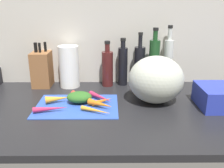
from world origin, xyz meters
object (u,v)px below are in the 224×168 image
at_px(carrot_3, 50,109).
at_px(bottle_3, 154,63).
at_px(carrot_2, 101,97).
at_px(paper_towel_roll, 69,67).
at_px(bottle_0, 107,68).
at_px(carrot_5, 102,101).
at_px(carrot_1, 57,99).
at_px(carrot_6, 100,104).
at_px(bottle_2, 139,66).
at_px(carrot_0, 82,97).
at_px(knife_block, 42,69).
at_px(bottle_4, 168,61).
at_px(cutting_board, 77,105).
at_px(bottle_1, 123,65).
at_px(winter_squash, 156,80).
at_px(carrot_4, 96,110).

relative_size(carrot_3, bottle_3, 0.45).
bearing_deg(carrot_2, paper_towel_roll, 129.04).
xyz_separation_m(carrot_2, bottle_0, (0.03, 0.24, 0.09)).
bearing_deg(carrot_5, carrot_1, 175.14).
xyz_separation_m(carrot_6, bottle_2, (0.22, 0.33, 0.10)).
distance_m(carrot_1, paper_towel_roll, 0.28).
xyz_separation_m(carrot_0, bottle_0, (0.13, 0.24, 0.09)).
bearing_deg(carrot_1, knife_block, 116.57).
distance_m(carrot_2, bottle_4, 0.49).
xyz_separation_m(cutting_board, bottle_1, (0.24, 0.32, 0.12)).
bearing_deg(carrot_0, carrot_2, -5.89).
xyz_separation_m(winter_squash, bottle_1, (-0.15, 0.27, 0.00)).
distance_m(carrot_2, carrot_3, 0.26).
distance_m(carrot_0, carrot_6, 0.14).
bearing_deg(carrot_6, carrot_3, -169.12).
xyz_separation_m(carrot_4, carrot_6, (0.02, 0.06, 0.01)).
height_order(carrot_1, carrot_2, carrot_1).
bearing_deg(carrot_1, carrot_5, -4.86).
bearing_deg(carrot_0, carrot_1, -163.22).
distance_m(paper_towel_roll, bottle_4, 0.58).
bearing_deg(bottle_3, winter_squash, -96.59).
bearing_deg(bottle_3, carrot_5, -138.53).
height_order(paper_towel_roll, bottle_0, bottle_0).
height_order(carrot_6, knife_block, knife_block).
bearing_deg(cutting_board, carrot_1, 163.46).
bearing_deg(bottle_2, carrot_1, -148.24).
distance_m(carrot_4, carrot_6, 0.06).
bearing_deg(bottle_4, knife_block, -179.23).
xyz_separation_m(cutting_board, bottle_0, (0.14, 0.30, 0.11)).
distance_m(carrot_4, bottle_2, 0.47).
xyz_separation_m(carrot_1, knife_block, (-0.14, 0.28, 0.08)).
height_order(carrot_5, bottle_1, bottle_1).
height_order(carrot_3, bottle_0, bottle_0).
bearing_deg(bottle_2, paper_towel_roll, -178.85).
bearing_deg(carrot_5, bottle_1, 69.61).
height_order(winter_squash, paper_towel_roll, paper_towel_roll).
xyz_separation_m(knife_block, bottle_2, (0.57, -0.01, 0.02)).
height_order(carrot_5, bottle_3, bottle_3).
height_order(carrot_4, knife_block, knife_block).
bearing_deg(paper_towel_roll, carrot_4, -65.48).
bearing_deg(bottle_4, carrot_5, -141.09).
bearing_deg(carrot_4, knife_block, 129.95).
bearing_deg(bottle_2, carrot_0, -143.60).
relative_size(carrot_0, carrot_1, 1.27).
bearing_deg(carrot_6, bottle_1, 71.05).
bearing_deg(carrot_4, carrot_1, 147.99).
height_order(carrot_0, carrot_2, same).
bearing_deg(bottle_4, bottle_3, -150.57).
xyz_separation_m(carrot_6, bottle_4, (0.39, 0.35, 0.12)).
distance_m(carrot_5, paper_towel_roll, 0.36).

